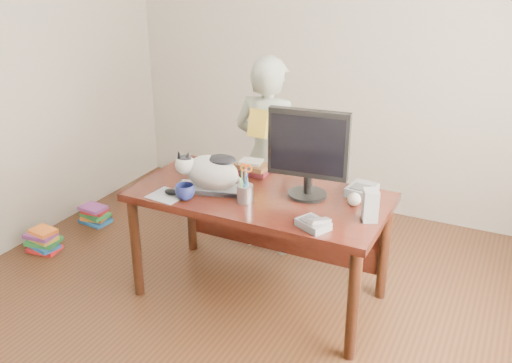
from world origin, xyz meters
The scene contains 18 objects.
room centered at (0.00, 0.00, 1.35)m, with size 4.50×4.50×4.50m.
desk centered at (0.00, 0.68, 0.60)m, with size 1.60×0.80×0.75m.
keyboard centered at (-0.29, 0.51, 0.76)m, with size 0.50×0.29×0.03m.
cat centered at (-0.30, 0.50, 0.88)m, with size 0.46×0.31×0.26m.
monitor centered at (0.28, 0.68, 1.06)m, with size 0.50×0.27×0.56m.
pen_cup centered at (-0.02, 0.45, 0.82)m, with size 0.11×0.10×0.25m.
mousepad centered at (-0.50, 0.31, 0.75)m, with size 0.23×0.21×0.00m.
mouse centered at (-0.48, 0.33, 0.77)m, with size 0.10×0.07×0.04m.
coffee_mug centered at (-0.37, 0.32, 0.80)m, with size 0.12×0.12×0.09m, color #0E1238.
phone centered at (0.47, 0.31, 0.78)m, with size 0.21×0.19×0.08m.
speaker centered at (0.72, 0.54, 0.84)m, with size 0.11×0.12×0.19m.
baseball centered at (0.58, 0.69, 0.79)m, with size 0.08×0.08×0.08m.
book_stack centered at (-0.19, 0.89, 0.79)m, with size 0.24×0.18×0.09m.
calculator centered at (0.58, 0.87, 0.78)m, with size 0.18×0.22×0.06m.
person centered at (-0.23, 1.23, 0.75)m, with size 0.55×0.36×1.50m, color beige.
held_book centered at (-0.23, 1.06, 1.05)m, with size 0.15×0.09×0.20m.
book_pile_a centered at (-1.75, 0.40, 0.09)m, with size 0.27×0.22×0.18m.
book_pile_b centered at (-1.72, 0.95, 0.07)m, with size 0.26×0.20×0.15m.
Camera 1 is at (1.42, -2.34, 2.21)m, focal length 40.00 mm.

